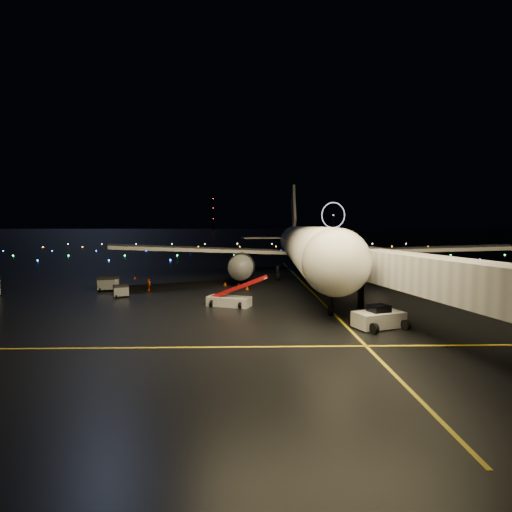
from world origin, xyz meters
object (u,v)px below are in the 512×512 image
object	(u,v)px
crew_c	(149,285)
baggage_cart_3	(111,283)
airliner	(304,225)
baggage_cart_0	(121,291)
belt_loader	(229,291)
baggage_cart_1	(106,284)
pushback_tug	(379,316)
baggage_cart_2	(107,284)

from	to	relation	value
crew_c	baggage_cart_3	size ratio (longest dim) A/B	0.71
airliner	crew_c	world-z (taller)	airliner
baggage_cart_0	belt_loader	bearing A→B (deg)	-47.60
crew_c	baggage_cart_1	bearing A→B (deg)	-133.90
airliner	baggage_cart_3	bearing A→B (deg)	-155.49
pushback_tug	baggage_cart_2	xyz separation A→B (m)	(-30.53, 20.57, -0.07)
baggage_cart_3	belt_loader	bearing A→B (deg)	-48.82
pushback_tug	baggage_cart_0	xyz separation A→B (m)	(-27.11, 15.71, -0.26)
pushback_tug	baggage_cart_0	distance (m)	31.34
baggage_cart_3	baggage_cart_1	bearing A→B (deg)	170.21
pushback_tug	belt_loader	xyz separation A→B (m)	(-13.40, 9.74, 0.68)
baggage_cart_3	airliner	bearing A→B (deg)	7.18
airliner	pushback_tug	size ratio (longest dim) A/B	15.00
baggage_cart_0	baggage_cart_2	xyz separation A→B (m)	(-3.42, 4.86, 0.19)
airliner	baggage_cart_1	xyz separation A→B (m)	(-29.02, -11.36, -8.23)
baggage_cart_0	baggage_cart_3	bearing A→B (deg)	95.39
crew_c	baggage_cart_3	bearing A→B (deg)	-134.89
pushback_tug	belt_loader	world-z (taller)	belt_loader
baggage_cart_1	baggage_cart_3	xyz separation A→B (m)	(0.57, 0.05, 0.13)
crew_c	baggage_cart_0	world-z (taller)	crew_c
baggage_cart_1	baggage_cart_0	bearing A→B (deg)	-48.13
belt_loader	baggage_cart_0	xyz separation A→B (m)	(-13.71, 5.97, -0.93)
baggage_cart_0	baggage_cart_2	world-z (taller)	baggage_cart_2
pushback_tug	baggage_cart_2	bearing A→B (deg)	126.49
belt_loader	baggage_cart_2	world-z (taller)	belt_loader
pushback_tug	baggage_cart_1	xyz separation A→B (m)	(-30.79, 21.18, -0.21)
airliner	belt_loader	xyz separation A→B (m)	(-11.63, -22.79, -7.34)
crew_c	baggage_cart_1	distance (m)	5.94
crew_c	baggage_cart_0	distance (m)	5.47
baggage_cart_2	baggage_cart_3	size ratio (longest dim) A/B	1.01
baggage_cart_0	airliner	bearing A→B (deg)	9.52
airliner	crew_c	xyz separation A→B (m)	(-23.09, -11.83, -8.25)
baggage_cart_0	baggage_cart_2	size ratio (longest dim) A/B	0.80
airliner	baggage_cart_0	bearing A→B (deg)	-143.59
belt_loader	baggage_cart_3	distance (m)	20.38
baggage_cart_1	crew_c	bearing A→B (deg)	3.30
baggage_cart_0	baggage_cart_1	xyz separation A→B (m)	(-3.68, 5.46, 0.05)
belt_loader	baggage_cart_1	size ratio (longest dim) A/B	3.70
airliner	baggage_cart_3	xyz separation A→B (m)	(-28.45, -11.31, -8.10)
belt_loader	baggage_cart_1	bearing A→B (deg)	166.96
baggage_cart_1	baggage_cart_2	world-z (taller)	baggage_cart_2
airliner	baggage_cart_3	distance (m)	31.67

